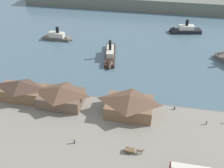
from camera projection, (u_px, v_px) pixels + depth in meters
ground_plane at (129, 97)px, 97.78m from camera, size 320.00×320.00×0.00m
quay_promenade at (119, 138)px, 79.49m from camera, size 110.00×36.00×1.20m
seawall_edge at (128, 102)px, 94.56m from camera, size 110.00×0.80×1.00m
ferry_shed_central_terminal at (21, 90)px, 93.41m from camera, size 16.12×8.13×7.27m
ferry_shed_west_terminal at (61, 95)px, 90.65m from camera, size 15.18×10.52×7.19m
ferry_shed_east_terminal at (129, 104)px, 86.49m from camera, size 15.62×11.24×7.29m
horse_cart at (134, 150)px, 73.51m from camera, size 5.53×1.62×1.87m
pedestrian_at_waters_edge at (172, 168)px, 68.59m from camera, size 0.41×0.41×1.65m
pedestrian_near_east_shed at (207, 123)px, 83.39m from camera, size 0.38×0.38×1.55m
pedestrian_standing_center at (74, 141)px, 76.59m from camera, size 0.43×0.43×1.74m
mooring_post_east at (175, 108)px, 89.76m from camera, size 0.44×0.44×0.90m
ferry_near_quay at (60, 37)px, 140.23m from camera, size 16.77×5.15×8.38m
ferry_moored_east at (110, 56)px, 121.95m from camera, size 8.18×24.96×9.87m
ferry_departing_north at (182, 30)px, 148.24m from camera, size 19.09×8.69×8.94m
far_headland at (151, 2)px, 185.34m from camera, size 180.00×24.00×8.00m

